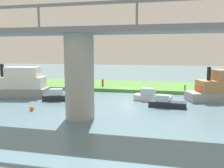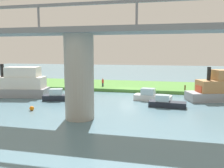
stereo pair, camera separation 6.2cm
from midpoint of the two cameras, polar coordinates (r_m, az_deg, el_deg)
The scene contains 12 objects.
ground_plane at distance 38.16m, azimuth 3.85°, elevation -2.06°, with size 160.00×160.00×0.00m, color slate.
grassy_bank at distance 43.98m, azimuth 5.10°, elevation -0.45°, with size 80.00×12.00×0.50m, color #4C8438.
bridge_pylon at distance 23.03m, azimuth -7.73°, elevation 1.64°, with size 2.80×2.80×8.10m, color #9E998E.
bridge_span at distance 23.02m, azimuth -7.92°, elevation 12.96°, with size 72.51×4.30×3.25m.
person_on_bank at distance 41.64m, azimuth -2.17°, elevation 0.44°, with size 0.45×0.45×1.39m.
mooring_post at distance 39.29m, azimuth 17.03°, elevation -0.80°, with size 0.20×0.20×0.76m, color brown.
riverboat_paddlewheel at distance 34.94m, azimuth 25.01°, elevation -0.91°, with size 9.26×5.39×4.49m.
houseboat_blue at distance 32.32m, azimuth 9.45°, elevation -2.89°, with size 5.07×2.46×1.62m.
motorboat_white at distance 37.30m, azimuth -21.52°, elevation -0.11°, with size 9.59×4.62×4.70m.
pontoon_yellow at distance 28.93m, azimuth 12.83°, elevation -4.36°, with size 4.38×1.90×1.42m.
skiff_small at distance 32.87m, azimuth -12.26°, elevation -2.83°, with size 4.92×2.86×1.55m.
marker_buoy at distance 28.01m, azimuth -18.50°, elevation -5.51°, with size 0.50×0.50×0.50m, color orange.
Camera 2 is at (-5.98, 37.13, 6.45)m, focal length 38.41 mm.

